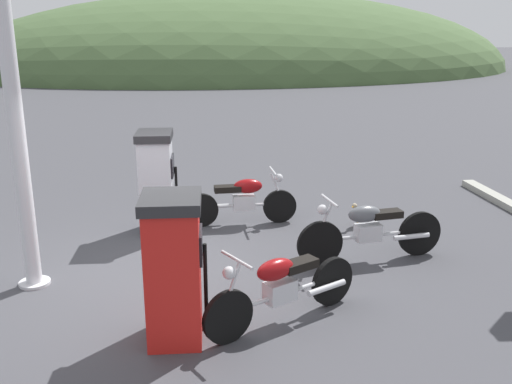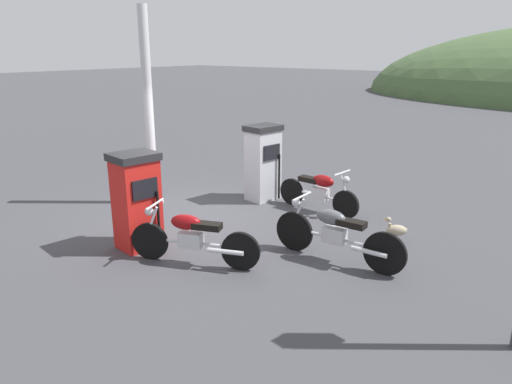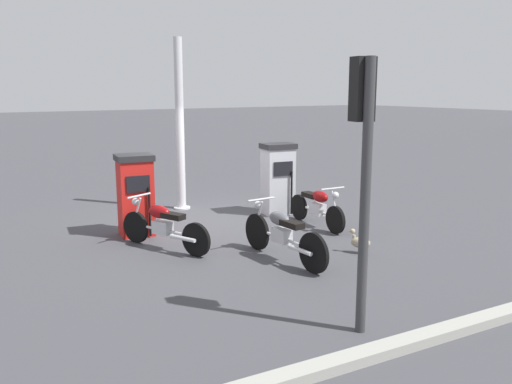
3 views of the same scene
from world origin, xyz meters
The scene contains 9 objects.
ground_plane centered at (0.00, 0.00, 0.00)m, with size 120.00×120.00×0.00m, color #424247.
fuel_pump_near centered at (0.11, -1.70, 0.82)m, with size 0.73×0.78×1.61m.
fuel_pump_far centered at (0.11, 1.70, 0.83)m, with size 0.67×0.80×1.64m.
motorcycle_near_pump centered at (1.29, -1.62, 0.45)m, with size 1.95×0.96×0.94m.
motorcycle_far_pump centered at (1.51, 1.75, 0.44)m, with size 1.89×0.56×0.92m.
motorcycle_extra centered at (2.96, -0.16, 0.47)m, with size 2.21×0.56×0.97m.
wandering_duck centered at (3.38, 1.23, 0.21)m, with size 0.41×0.33×0.43m.
canopy_support_pole centered at (-1.59, 0.04, 1.94)m, with size 0.40×0.40×4.03m.
distant_hill_main centered at (7.50, 32.95, 0.00)m, with size 37.97×23.68×10.34m.
Camera 1 is at (-0.24, -7.34, 3.31)m, focal length 40.79 mm.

